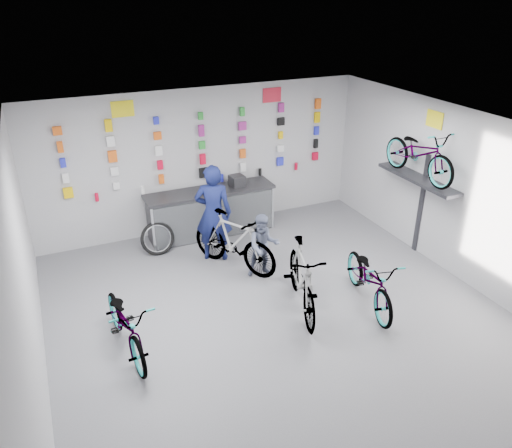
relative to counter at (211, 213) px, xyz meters
name	(u,v)px	position (x,y,z in m)	size (l,w,h in m)	color
floor	(288,327)	(0.00, -3.54, -0.49)	(8.00, 8.00, 0.00)	#55555A
ceiling	(295,141)	(0.00, -3.54, 2.51)	(8.00, 8.00, 0.00)	white
wall_back	(202,160)	(0.00, 0.46, 1.01)	(7.00, 7.00, 0.00)	silver
wall_left	(26,300)	(-3.50, -3.54, 1.01)	(8.00, 8.00, 0.00)	silver
wall_right	(475,203)	(3.50, -3.54, 1.01)	(8.00, 8.00, 0.00)	silver
counter	(211,213)	(0.00, 0.00, 0.00)	(2.70, 0.66, 1.00)	black
merch_wall	(201,149)	(-0.03, 0.39, 1.29)	(5.56, 0.08, 1.57)	#F5C204
wall_bracket	(418,183)	(3.33, -2.34, 0.98)	(0.39, 1.90, 2.00)	#333338
sign_left	(123,109)	(-1.50, 0.44, 2.23)	(0.42, 0.02, 0.30)	yellow
sign_right	(272,95)	(1.60, 0.44, 2.23)	(0.42, 0.02, 0.30)	red
sign_side	(435,119)	(3.48, -2.34, 2.16)	(0.02, 0.40, 0.30)	yellow
bike_left	(126,323)	(-2.37, -3.04, -0.02)	(0.62, 1.79, 0.94)	gray
bike_center	(302,278)	(0.43, -3.16, 0.09)	(0.54, 1.91, 1.15)	gray
bike_right	(370,279)	(1.52, -3.50, 0.00)	(0.64, 1.83, 0.96)	gray
bike_service	(234,241)	(-0.09, -1.52, 0.08)	(0.53, 1.88, 1.13)	gray
bike_wall	(420,153)	(3.25, -2.34, 1.57)	(0.63, 1.80, 0.95)	gray
clerk	(213,213)	(-0.29, -1.00, 0.47)	(0.69, 0.46, 1.91)	#101646
customer	(263,246)	(0.31, -1.96, 0.11)	(0.58, 0.45, 1.20)	slate
spare_wheel	(158,239)	(-1.25, -0.37, -0.17)	(0.68, 0.30, 0.66)	black
register	(237,181)	(0.61, 0.01, 0.62)	(0.28, 0.30, 0.22)	black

